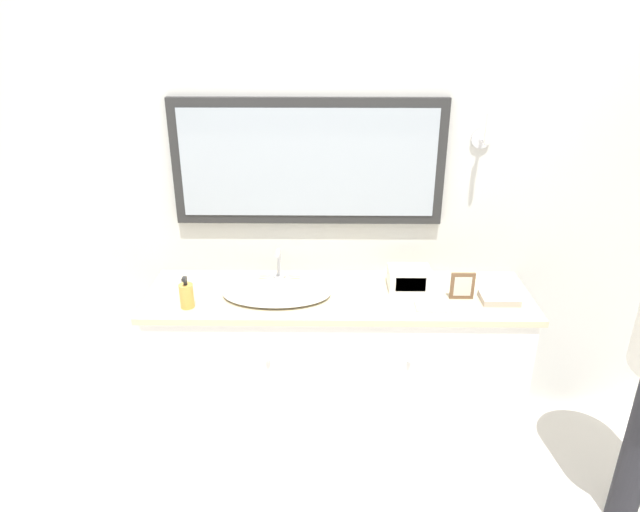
# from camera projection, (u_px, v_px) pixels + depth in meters

# --- Properties ---
(ground_plane) EXTENTS (14.00, 14.00, 0.00)m
(ground_plane) POSITION_uv_depth(u_px,v_px,m) (337.00, 471.00, 2.84)
(ground_plane) COLOR silver
(wall_back) EXTENTS (8.00, 0.18, 2.55)m
(wall_back) POSITION_uv_depth(u_px,v_px,m) (338.00, 190.00, 2.85)
(wall_back) COLOR silver
(wall_back) RESTS_ON ground_plane
(vanity_counter) EXTENTS (1.86, 0.52, 0.85)m
(vanity_counter) POSITION_uv_depth(u_px,v_px,m) (337.00, 366.00, 2.94)
(vanity_counter) COLOR white
(vanity_counter) RESTS_ON ground_plane
(sink_basin) EXTENTS (0.52, 0.35, 0.18)m
(sink_basin) POSITION_uv_depth(u_px,v_px,m) (277.00, 292.00, 2.74)
(sink_basin) COLOR silver
(sink_basin) RESTS_ON vanity_counter
(soap_bottle) EXTENTS (0.07, 0.07, 0.16)m
(soap_bottle) POSITION_uv_depth(u_px,v_px,m) (187.00, 295.00, 2.62)
(soap_bottle) COLOR gold
(soap_bottle) RESTS_ON vanity_counter
(appliance_box) EXTENTS (0.20, 0.14, 0.11)m
(appliance_box) POSITION_uv_depth(u_px,v_px,m) (409.00, 278.00, 2.80)
(appliance_box) COLOR white
(appliance_box) RESTS_ON vanity_counter
(picture_frame) EXTENTS (0.11, 0.01, 0.14)m
(picture_frame) POSITION_uv_depth(u_px,v_px,m) (462.00, 286.00, 2.69)
(picture_frame) COLOR brown
(picture_frame) RESTS_ON vanity_counter
(hand_towel_near_sink) EXTENTS (0.17, 0.13, 0.03)m
(hand_towel_near_sink) POSITION_uv_depth(u_px,v_px,m) (499.00, 298.00, 2.69)
(hand_towel_near_sink) COLOR #B7A899
(hand_towel_near_sink) RESTS_ON vanity_counter
(metal_tray) EXTENTS (0.16, 0.09, 0.01)m
(metal_tray) POSITION_uv_depth(u_px,v_px,m) (433.00, 307.00, 2.63)
(metal_tray) COLOR silver
(metal_tray) RESTS_ON vanity_counter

